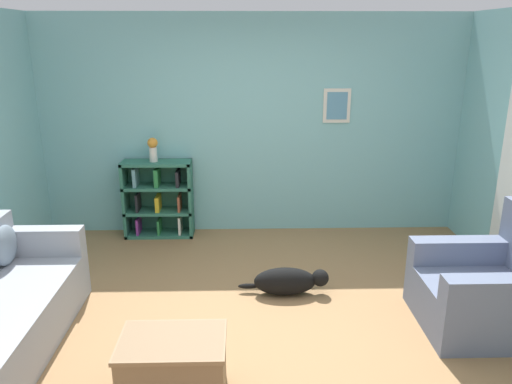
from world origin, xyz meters
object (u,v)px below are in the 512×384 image
object	(u,v)px
bookshelf	(159,198)
coffee_table	(174,368)
dog	(288,281)
vase	(153,148)
recliner_chair	(491,289)

from	to	relation	value
bookshelf	coffee_table	world-z (taller)	bookshelf
coffee_table	dog	xyz separation A→B (m)	(0.88, 1.40, -0.11)
dog	vase	bearing A→B (deg)	134.07
bookshelf	dog	bearing A→B (deg)	-46.87
recliner_chair	coffee_table	bearing A→B (deg)	-161.48
vase	coffee_table	bearing A→B (deg)	-78.70
bookshelf	coffee_table	bearing A→B (deg)	-79.28
bookshelf	recliner_chair	bearing A→B (deg)	-34.27
coffee_table	dog	size ratio (longest dim) A/B	0.82
bookshelf	dog	world-z (taller)	bookshelf
recliner_chair	coffee_table	distance (m)	2.66
recliner_chair	dog	bearing A→B (deg)	161.10
dog	vase	distance (m)	2.31
bookshelf	dog	size ratio (longest dim) A/B	1.09
bookshelf	recliner_chair	distance (m)	3.72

